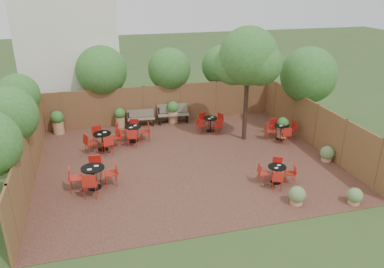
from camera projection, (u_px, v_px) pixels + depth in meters
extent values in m
plane|color=#354F23|center=(186.00, 161.00, 15.86)|extent=(80.00, 80.00, 0.00)
cube|color=#351B15|center=(186.00, 161.00, 15.85)|extent=(12.00, 10.00, 0.02)
cube|color=brown|center=(163.00, 104.00, 19.94)|extent=(12.00, 0.08, 2.00)
cube|color=brown|center=(30.00, 156.00, 14.04)|extent=(0.08, 10.00, 2.00)
cube|color=brown|center=(316.00, 126.00, 16.92)|extent=(0.08, 10.00, 2.00)
cube|color=silver|center=(69.00, 41.00, 20.40)|extent=(5.00, 4.00, 8.00)
sphere|color=#2D6521|center=(18.00, 95.00, 15.99)|extent=(1.81, 1.81, 1.81)
sphere|color=#2D6521|center=(8.00, 116.00, 13.30)|extent=(2.10, 2.10, 2.10)
sphere|color=#2D6521|center=(102.00, 71.00, 19.18)|extent=(2.57, 2.57, 2.57)
sphere|color=#2D6521|center=(169.00, 69.00, 19.96)|extent=(2.25, 2.25, 2.25)
sphere|color=#2D6521|center=(222.00, 66.00, 20.87)|extent=(2.21, 2.21, 2.21)
sphere|color=#2D6521|center=(309.00, 75.00, 18.16)|extent=(2.71, 2.71, 2.71)
cylinder|color=black|center=(246.00, 97.00, 17.24)|extent=(0.25, 0.25, 4.16)
sphere|color=#2D6521|center=(248.00, 56.00, 16.53)|extent=(2.60, 2.60, 2.60)
sphere|color=#2D6521|center=(234.00, 65.00, 16.94)|extent=(1.82, 1.82, 1.82)
sphere|color=#2D6521|center=(260.00, 64.00, 16.38)|extent=(1.90, 1.90, 1.90)
cube|color=brown|center=(141.00, 119.00, 19.46)|extent=(1.41, 0.52, 0.05)
cube|color=brown|center=(140.00, 113.00, 19.53)|extent=(1.38, 0.21, 0.42)
cube|color=black|center=(129.00, 124.00, 19.39)|extent=(0.09, 0.42, 0.37)
cube|color=black|center=(153.00, 122.00, 19.69)|extent=(0.09, 0.42, 0.37)
cube|color=brown|center=(173.00, 115.00, 19.85)|extent=(1.65, 0.62, 0.05)
cube|color=brown|center=(172.00, 108.00, 19.93)|extent=(1.62, 0.25, 0.49)
cube|color=black|center=(160.00, 120.00, 19.76)|extent=(0.10, 0.49, 0.43)
cube|color=black|center=(187.00, 118.00, 20.12)|extent=(0.10, 0.49, 0.43)
cylinder|color=black|center=(103.00, 149.00, 16.90)|extent=(0.46, 0.46, 0.03)
cylinder|color=black|center=(103.00, 142.00, 16.76)|extent=(0.05, 0.05, 0.73)
cylinder|color=black|center=(102.00, 134.00, 16.62)|extent=(0.80, 0.80, 0.03)
cube|color=white|center=(105.00, 132.00, 16.71)|extent=(0.17, 0.14, 0.02)
cube|color=white|center=(100.00, 134.00, 16.47)|extent=(0.17, 0.14, 0.02)
cylinder|color=black|center=(276.00, 182.00, 14.16)|extent=(0.39, 0.39, 0.03)
cylinder|color=black|center=(276.00, 175.00, 14.04)|extent=(0.04, 0.04, 0.63)
cylinder|color=black|center=(277.00, 167.00, 13.92)|extent=(0.68, 0.68, 0.03)
cube|color=white|center=(279.00, 165.00, 14.00)|extent=(0.15, 0.13, 0.01)
cube|color=white|center=(276.00, 168.00, 13.79)|extent=(0.15, 0.13, 0.01)
cylinder|color=black|center=(280.00, 139.00, 18.01)|extent=(0.43, 0.43, 0.03)
cylinder|color=black|center=(281.00, 132.00, 17.88)|extent=(0.05, 0.05, 0.68)
cylinder|color=black|center=(281.00, 125.00, 17.75)|extent=(0.74, 0.74, 0.03)
cube|color=white|center=(283.00, 124.00, 17.83)|extent=(0.14, 0.10, 0.01)
cube|color=white|center=(281.00, 126.00, 17.61)|extent=(0.14, 0.10, 0.01)
cylinder|color=black|center=(210.00, 131.00, 18.96)|extent=(0.41, 0.41, 0.03)
cylinder|color=black|center=(210.00, 125.00, 18.84)|extent=(0.05, 0.05, 0.66)
cylinder|color=black|center=(210.00, 118.00, 18.71)|extent=(0.71, 0.71, 0.03)
cube|color=white|center=(212.00, 117.00, 18.79)|extent=(0.15, 0.13, 0.01)
cube|color=white|center=(209.00, 119.00, 18.58)|extent=(0.15, 0.13, 0.01)
cylinder|color=black|center=(134.00, 141.00, 17.74)|extent=(0.45, 0.45, 0.03)
cylinder|color=black|center=(133.00, 134.00, 17.60)|extent=(0.05, 0.05, 0.71)
cylinder|color=black|center=(133.00, 127.00, 17.46)|extent=(0.77, 0.77, 0.03)
cube|color=white|center=(135.00, 125.00, 17.56)|extent=(0.16, 0.12, 0.02)
cube|color=white|center=(131.00, 127.00, 17.32)|extent=(0.16, 0.12, 0.02)
cylinder|color=black|center=(95.00, 187.00, 13.79)|extent=(0.49, 0.49, 0.03)
cylinder|color=black|center=(94.00, 178.00, 13.64)|extent=(0.06, 0.06, 0.78)
cylinder|color=black|center=(93.00, 168.00, 13.49)|extent=(0.84, 0.84, 0.03)
cube|color=white|center=(96.00, 166.00, 13.59)|extent=(0.17, 0.13, 0.02)
cube|color=white|center=(89.00, 169.00, 13.34)|extent=(0.17, 0.13, 0.02)
cylinder|color=tan|center=(120.00, 122.00, 19.39)|extent=(0.46, 0.46, 0.52)
sphere|color=#2D6521|center=(120.00, 114.00, 19.22)|extent=(0.55, 0.55, 0.55)
cylinder|color=tan|center=(173.00, 117.00, 20.04)|extent=(0.52, 0.52, 0.60)
sphere|color=#2D6521|center=(173.00, 107.00, 19.84)|extent=(0.63, 0.63, 0.63)
cylinder|color=tan|center=(58.00, 128.00, 18.56)|extent=(0.53, 0.53, 0.61)
sphere|color=#2D6521|center=(57.00, 117.00, 18.35)|extent=(0.63, 0.63, 0.63)
cylinder|color=tan|center=(282.00, 132.00, 18.09)|extent=(0.47, 0.47, 0.53)
sphere|color=#2D6521|center=(283.00, 123.00, 17.91)|extent=(0.56, 0.56, 0.56)
cylinder|color=tan|center=(354.00, 201.00, 12.82)|extent=(0.38, 0.38, 0.17)
sphere|color=#56773D|center=(355.00, 195.00, 12.73)|extent=(0.52, 0.52, 0.52)
cylinder|color=tan|center=(296.00, 201.00, 12.81)|extent=(0.43, 0.43, 0.19)
sphere|color=#56773D|center=(297.00, 195.00, 12.72)|extent=(0.58, 0.58, 0.58)
cylinder|color=tan|center=(326.00, 158.00, 15.84)|extent=(0.44, 0.44, 0.20)
sphere|color=#56773D|center=(327.00, 153.00, 15.75)|extent=(0.60, 0.60, 0.60)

